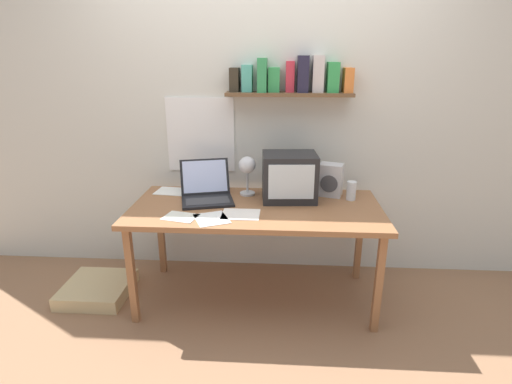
# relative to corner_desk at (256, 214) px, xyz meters

# --- Properties ---
(ground_plane) EXTENTS (12.00, 12.00, 0.00)m
(ground_plane) POSITION_rel_corner_desk_xyz_m (0.00, 0.00, -0.66)
(ground_plane) COLOR #956B4C
(back_wall) EXTENTS (5.60, 0.24, 2.60)m
(back_wall) POSITION_rel_corner_desk_xyz_m (0.00, 0.53, 0.65)
(back_wall) COLOR silver
(back_wall) RESTS_ON ground_plane
(corner_desk) EXTENTS (1.68, 0.78, 0.71)m
(corner_desk) POSITION_rel_corner_desk_xyz_m (0.00, 0.00, 0.00)
(corner_desk) COLOR #98633E
(corner_desk) RESTS_ON ground_plane
(crt_monitor) EXTENTS (0.39, 0.32, 0.33)m
(crt_monitor) POSITION_rel_corner_desk_xyz_m (0.22, 0.15, 0.22)
(crt_monitor) COLOR #232326
(crt_monitor) RESTS_ON corner_desk
(laptop) EXTENTS (0.43, 0.44, 0.25)m
(laptop) POSITION_rel_corner_desk_xyz_m (-0.36, 0.12, 0.12)
(laptop) COLOR black
(laptop) RESTS_ON corner_desk
(desk_lamp) EXTENTS (0.12, 0.19, 0.30)m
(desk_lamp) POSITION_rel_corner_desk_xyz_m (-0.07, 0.17, 0.27)
(desk_lamp) COLOR silver
(desk_lamp) RESTS_ON corner_desk
(juice_glass) EXTENTS (0.07, 0.07, 0.13)m
(juice_glass) POSITION_rel_corner_desk_xyz_m (0.66, 0.17, 0.11)
(juice_glass) COLOR white
(juice_glass) RESTS_ON corner_desk
(space_heater) EXTENTS (0.19, 0.16, 0.23)m
(space_heater) POSITION_rel_corner_desk_xyz_m (0.52, 0.25, 0.17)
(space_heater) COLOR silver
(space_heater) RESTS_ON corner_desk
(loose_paper_near_laptop) EXTENTS (0.26, 0.28, 0.00)m
(loose_paper_near_laptop) POSITION_rel_corner_desk_xyz_m (-0.26, -0.24, 0.06)
(loose_paper_near_laptop) COLOR white
(loose_paper_near_laptop) RESTS_ON corner_desk
(loose_paper_near_monitor) EXTENTS (0.24, 0.20, 0.00)m
(loose_paper_near_monitor) POSITION_rel_corner_desk_xyz_m (-0.46, -0.23, 0.06)
(loose_paper_near_monitor) COLOR silver
(loose_paper_near_monitor) RESTS_ON corner_desk
(open_notebook) EXTENTS (0.26, 0.21, 0.00)m
(open_notebook) POSITION_rel_corner_desk_xyz_m (-0.64, 0.26, 0.06)
(open_notebook) COLOR white
(open_notebook) RESTS_ON corner_desk
(printed_handout) EXTENTS (0.24, 0.19, 0.00)m
(printed_handout) POSITION_rel_corner_desk_xyz_m (-0.09, -0.16, 0.06)
(printed_handout) COLOR white
(printed_handout) RESTS_ON corner_desk
(floor_cushion) EXTENTS (0.46, 0.46, 0.10)m
(floor_cushion) POSITION_rel_corner_desk_xyz_m (-1.16, -0.05, -0.61)
(floor_cushion) COLOR #D0B784
(floor_cushion) RESTS_ON ground_plane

